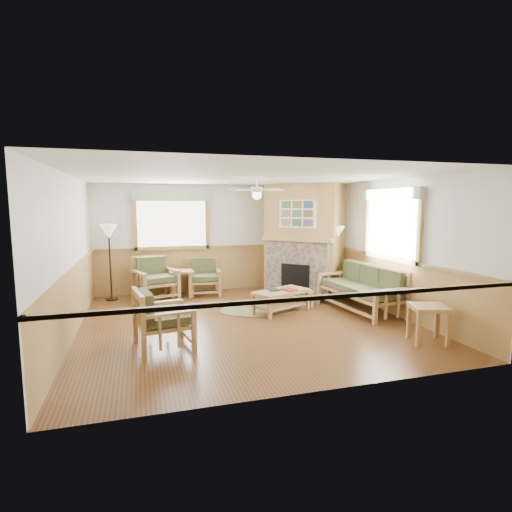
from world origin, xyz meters
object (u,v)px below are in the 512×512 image
object	(u,v)px
armchair_back_left	(156,278)
coffee_table	(281,301)
armchair_left	(164,318)
footstool	(300,299)
floor_lamp_left	(110,262)
armchair_back_right	(204,277)
floor_lamp_right	(336,262)
end_table_chairs	(181,283)
sofa	(360,288)
end_table_sofa	(428,324)

from	to	relation	value
armchair_back_left	coffee_table	xyz separation A→B (m)	(2.41, -1.97, -0.26)
armchair_left	coffee_table	size ratio (longest dim) A/B	0.79
armchair_back_left	coffee_table	size ratio (longest dim) A/B	0.85
footstool	floor_lamp_left	distance (m)	4.40
coffee_table	footstool	size ratio (longest dim) A/B	2.64
floor_lamp_left	footstool	bearing A→B (deg)	-25.20
armchair_back_right	floor_lamp_left	world-z (taller)	floor_lamp_left
armchair_back_right	coffee_table	xyz separation A→B (m)	(1.24, -2.13, -0.20)
floor_lamp_right	armchair_left	bearing A→B (deg)	-151.07
end_table_chairs	floor_lamp_left	world-z (taller)	floor_lamp_left
sofa	floor_lamp_right	distance (m)	1.28
footstool	sofa	bearing A→B (deg)	-27.75
coffee_table	end_table_sofa	xyz separation A→B (m)	(1.64, -2.36, 0.07)
armchair_back_right	end_table_chairs	world-z (taller)	armchair_back_right
coffee_table	floor_lamp_right	world-z (taller)	floor_lamp_right
sofa	coffee_table	distance (m)	1.68
armchair_back_left	end_table_sofa	world-z (taller)	armchair_back_left
armchair_back_left	floor_lamp_left	bearing A→B (deg)	152.48
armchair_back_right	footstool	bearing A→B (deg)	-41.15
armchair_back_right	coffee_table	distance (m)	2.48
armchair_left	floor_lamp_left	distance (m)	3.65
sofa	armchair_back_left	distance (m)	4.63
end_table_chairs	armchair_back_right	bearing A→B (deg)	0.00
armchair_back_left	end_table_chairs	world-z (taller)	armchair_back_left
armchair_back_left	armchair_left	world-z (taller)	armchair_back_left
sofa	armchair_left	bearing A→B (deg)	-80.81
armchair_left	floor_lamp_right	distance (m)	4.73
footstool	floor_lamp_left	bearing A→B (deg)	154.80
coffee_table	end_table_chairs	bearing A→B (deg)	106.01
sofa	floor_lamp_right	size ratio (longest dim) A/B	1.19
armchair_back_right	floor_lamp_left	size ratio (longest dim) A/B	0.49
floor_lamp_right	armchair_back_right	bearing A→B (deg)	157.54
armchair_back_right	end_table_chairs	distance (m)	0.57
floor_lamp_left	sofa	bearing A→B (deg)	-25.77
end_table_sofa	floor_lamp_left	bearing A→B (deg)	138.30
end_table_chairs	floor_lamp_left	bearing A→B (deg)	180.00
armchair_back_left	floor_lamp_left	xyz separation A→B (m)	(-1.00, 0.16, 0.39)
footstool	floor_lamp_right	bearing A→B (deg)	28.58
armchair_back_right	floor_lamp_right	distance (m)	3.21
armchair_back_left	floor_lamp_right	distance (m)	4.25
armchair_left	footstool	distance (m)	3.39
sofa	end_table_chairs	size ratio (longest dim) A/B	3.28
end_table_chairs	floor_lamp_left	xyz separation A→B (m)	(-1.61, 0.00, 0.57)
armchair_back_left	floor_lamp_right	bearing A→B (deg)	-32.70
end_table_sofa	footstool	bearing A→B (deg)	112.77
end_table_chairs	end_table_sofa	xyz separation A→B (m)	(3.44, -4.49, -0.01)
coffee_table	floor_lamp_left	distance (m)	4.07
armchair_back_right	coffee_table	bearing A→B (deg)	-54.66
footstool	coffee_table	bearing A→B (deg)	-152.23
end_table_chairs	footstool	xyz separation A→B (m)	(2.33, -1.85, -0.12)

